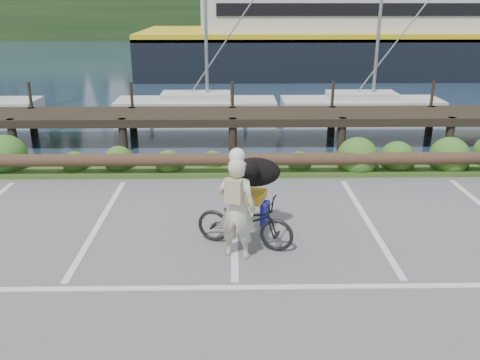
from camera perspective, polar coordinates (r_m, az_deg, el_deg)
name	(u,v)px	position (r m, az deg, el deg)	size (l,w,h in m)	color
ground	(235,274)	(8.12, -0.58, -10.51)	(72.00, 72.00, 0.00)	#5A5B5D
harbor_backdrop	(234,25)	(85.58, -0.70, 16.99)	(170.00, 160.00, 30.00)	#1B2C42
vegetation_strip	(233,166)	(12.96, -0.75, 1.57)	(34.00, 1.60, 0.10)	#3D5B21
log_rail	(234,177)	(12.32, -0.73, 0.33)	(32.00, 0.30, 0.60)	#443021
bicycle	(245,221)	(8.79, 0.54, -4.68)	(0.61, 1.74, 0.92)	black
cyclist	(237,208)	(8.27, -0.34, -3.17)	(0.64, 0.42, 1.74)	beige
dog	(255,172)	(9.02, 1.66, 0.89)	(0.92, 0.45, 0.53)	black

